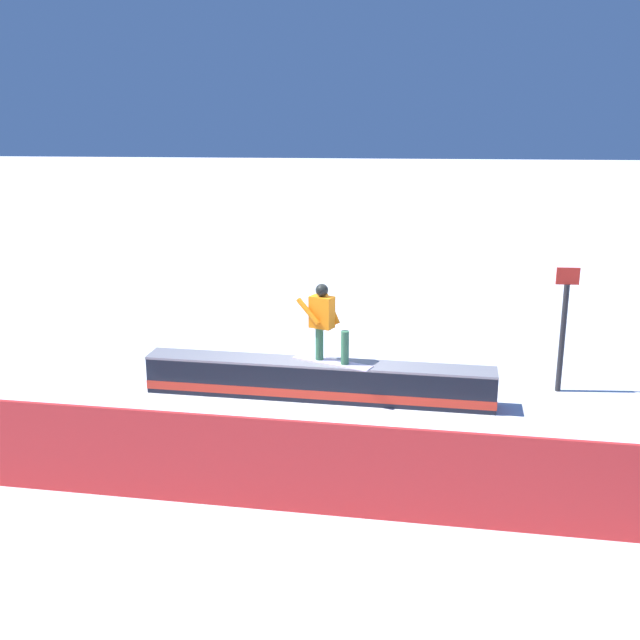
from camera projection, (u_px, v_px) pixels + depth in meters
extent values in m
plane|color=white|center=(318.00, 398.00, 13.57)|extent=(120.00, 120.00, 0.00)
cube|color=black|center=(318.00, 381.00, 13.48)|extent=(6.19, 1.04, 0.65)
cube|color=red|center=(318.00, 390.00, 13.52)|extent=(6.20, 1.05, 0.16)
cube|color=gray|center=(318.00, 363.00, 13.38)|extent=(6.19, 1.10, 0.04)
cube|color=silver|center=(332.00, 362.00, 13.34)|extent=(1.45, 0.87, 0.01)
cylinder|color=#35704B|center=(319.00, 343.00, 13.37)|extent=(0.19, 0.19, 0.59)
cylinder|color=#35704B|center=(345.00, 348.00, 13.13)|extent=(0.19, 0.19, 0.59)
cube|color=orange|center=(322.00, 312.00, 13.19)|extent=(0.46, 0.38, 0.56)
sphere|color=black|center=(322.00, 290.00, 13.09)|extent=(0.22, 0.22, 0.22)
cylinder|color=orange|center=(308.00, 311.00, 13.13)|extent=(0.45, 0.27, 0.45)
cylinder|color=orange|center=(332.00, 309.00, 13.28)|extent=(0.34, 0.22, 0.53)
cube|color=red|center=(291.00, 467.00, 9.66)|extent=(13.26, 1.20, 1.26)
cylinder|color=#262628|center=(562.00, 339.00, 13.65)|extent=(0.10, 0.10, 1.99)
cube|color=red|center=(568.00, 276.00, 13.34)|extent=(0.40, 0.04, 0.30)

